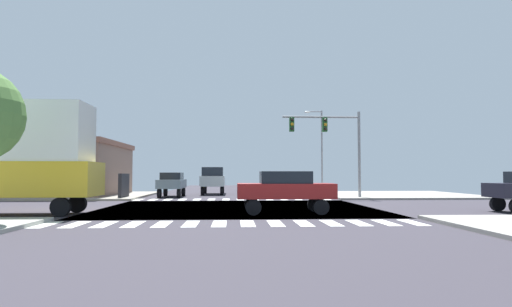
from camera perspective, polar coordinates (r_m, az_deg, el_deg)
ground at (r=22.66m, az=-2.40°, el=-7.27°), size 90.00×90.00×0.05m
sidewalk_corner_ne at (r=37.08m, az=17.97°, el=-5.24°), size 12.00×12.00×0.14m
sidewalk_corner_nw at (r=36.89m, az=-23.37°, el=-5.16°), size 12.00×12.00×0.14m
crosswalk_near at (r=15.38m, az=-3.01°, el=-9.30°), size 13.50×2.00×0.01m
crosswalk_far at (r=29.93m, az=-3.05°, el=-6.12°), size 13.50×2.00×0.01m
traffic_signal_mast at (r=31.00m, az=9.71°, el=2.49°), size 5.62×0.55×6.24m
street_lamp at (r=41.59m, az=8.43°, el=1.36°), size 1.78×0.32×7.89m
bank_building at (r=38.53m, az=-28.05°, el=-1.81°), size 15.81×10.34×4.35m
box_truck_farside_1 at (r=21.25m, az=-29.08°, el=-0.23°), size 7.20×2.40×4.85m
sedan_crossing_2 at (r=33.93m, az=-11.12°, el=-3.80°), size 1.80×4.30×1.88m
pickup_trailing_1 at (r=37.47m, az=-5.74°, el=-3.47°), size 2.00×5.10×2.35m
sedan_outer_6 at (r=19.24m, az=3.93°, el=-4.66°), size 4.30×1.80×1.88m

